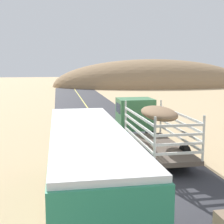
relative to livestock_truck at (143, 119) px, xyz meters
name	(u,v)px	position (x,y,z in m)	size (l,w,h in m)	color
ground_plane	(151,199)	(-1.89, -8.29, -1.79)	(240.00, 240.00, 0.00)	tan
road_surface	(151,199)	(-1.89, -8.29, -1.78)	(8.00, 120.00, 0.02)	#2D2D33
road_centre_line	(151,198)	(-1.89, -8.29, -1.77)	(0.16, 117.60, 0.00)	#D8CC4C
livestock_truck	(143,119)	(0.00, 0.00, 0.00)	(2.53, 9.70, 3.02)	#3F7F4C
bus	(88,170)	(-4.55, -9.37, -0.04)	(2.54, 10.00, 3.21)	#2D8C66
distant_hill	(153,86)	(17.88, 55.96, -1.79)	(48.96, 25.55, 12.99)	#957553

